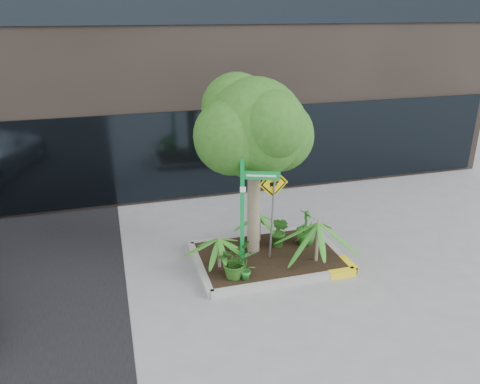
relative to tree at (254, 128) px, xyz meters
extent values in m
plane|color=gray|center=(0.07, -0.63, -3.04)|extent=(80.00, 80.00, 0.00)
cube|color=#9E9E99|center=(0.27, 0.77, -2.97)|extent=(3.20, 0.15, 0.15)
cube|color=#9E9E99|center=(0.27, -1.43, -2.97)|extent=(3.20, 0.15, 0.15)
cube|color=#9E9E99|center=(-1.33, -0.33, -2.97)|extent=(0.15, 2.20, 0.15)
cube|color=#9E9E99|center=(1.87, -0.33, -2.97)|extent=(0.15, 2.20, 0.15)
cube|color=yellow|center=(1.57, -1.43, -2.97)|extent=(0.60, 0.17, 0.15)
cube|color=black|center=(0.27, -0.33, -2.92)|extent=(3.05, 2.05, 0.06)
cylinder|color=gray|center=(0.00, -0.01, -1.70)|extent=(0.29, 0.29, 2.69)
cylinder|color=gray|center=(0.09, -0.01, -0.71)|extent=(0.51, 0.14, 0.87)
sphere|color=#255418|center=(0.00, -0.01, 0.00)|extent=(2.15, 2.15, 2.15)
sphere|color=#255418|center=(0.63, 0.25, -0.26)|extent=(1.61, 1.61, 1.61)
sphere|color=#255418|center=(-0.54, -0.19, -0.09)|extent=(1.61, 1.61, 1.61)
sphere|color=#255418|center=(0.18, -0.55, 0.18)|extent=(1.43, 1.43, 1.43)
sphere|color=#255418|center=(-0.27, 0.43, 0.36)|extent=(1.52, 1.52, 1.52)
cylinder|color=gray|center=(1.21, -0.86, -2.39)|extent=(0.07, 0.07, 1.00)
cylinder|color=gray|center=(-0.93, -0.53, -2.53)|extent=(0.07, 0.07, 0.72)
cylinder|color=gray|center=(0.29, 0.43, -2.53)|extent=(0.07, 0.07, 0.71)
imported|color=#265317|center=(-0.74, -1.02, -2.51)|extent=(0.95, 0.95, 0.76)
imported|color=#286F21|center=(1.31, -0.05, -2.45)|extent=(0.56, 0.56, 0.89)
imported|color=#247628|center=(-0.52, -1.18, -2.55)|extent=(0.38, 0.38, 0.69)
imported|color=#245919|center=(0.64, -0.03, -2.50)|extent=(0.59, 0.59, 0.78)
cube|color=#0E9D3C|center=(-0.53, -0.93, -1.69)|extent=(0.10, 0.10, 2.70)
cube|color=#0E9D3C|center=(-0.19, -1.06, -0.68)|extent=(0.71, 0.29, 0.17)
cube|color=#0E9D3C|center=(-0.40, -0.58, -0.48)|extent=(0.29, 0.71, 0.17)
cube|color=white|center=(-0.19, -1.07, -0.68)|extent=(0.54, 0.21, 0.04)
cube|color=white|center=(-0.42, -0.58, -0.48)|extent=(0.21, 0.54, 0.04)
cube|color=white|center=(-0.53, -0.97, -0.97)|extent=(0.11, 0.05, 0.12)
cylinder|color=slate|center=(0.26, -0.53, -1.90)|extent=(0.06, 0.21, 1.97)
cube|color=yellow|center=(0.26, -0.55, -1.07)|extent=(0.66, 0.06, 0.66)
cube|color=black|center=(0.26, -0.56, -1.07)|extent=(0.59, 0.04, 0.59)
cube|color=yellow|center=(0.26, -0.56, -1.07)|extent=(0.50, 0.03, 0.50)
cube|color=black|center=(0.25, -0.57, -1.08)|extent=(0.16, 0.01, 0.09)
camera|label=1|loc=(-2.97, -9.20, 2.36)|focal=35.00mm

